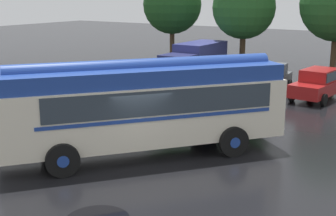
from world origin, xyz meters
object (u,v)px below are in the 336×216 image
object	(u,v)px
car_mid_left	(270,79)
box_van	(195,61)
car_mid_right	(318,84)
vintage_bus	(145,103)
car_near_left	(227,73)

from	to	relation	value
car_mid_left	box_van	world-z (taller)	box_van
car_mid_right	car_mid_left	bearing A→B (deg)	177.81
vintage_bus	box_van	size ratio (longest dim) A/B	1.63
car_near_left	car_mid_right	bearing A→B (deg)	-3.49
car_mid_left	car_mid_right	world-z (taller)	same
vintage_bus	car_near_left	bearing A→B (deg)	103.44
car_mid_left	box_van	distance (m)	5.53
vintage_bus	box_van	xyz separation A→B (m)	(-5.63, 13.32, -0.53)
vintage_bus	car_mid_left	distance (m)	12.60
car_near_left	car_mid_right	xyz separation A→B (m)	(5.73, -0.35, 0.00)
car_mid_left	car_near_left	bearing A→B (deg)	175.24
car_mid_left	car_mid_right	xyz separation A→B (m)	(2.85, -0.11, 0.00)
car_mid_right	box_van	bearing A→B (deg)	173.99
vintage_bus	car_mid_right	xyz separation A→B (m)	(2.67, 12.45, -1.05)
box_van	vintage_bus	bearing A→B (deg)	-67.08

